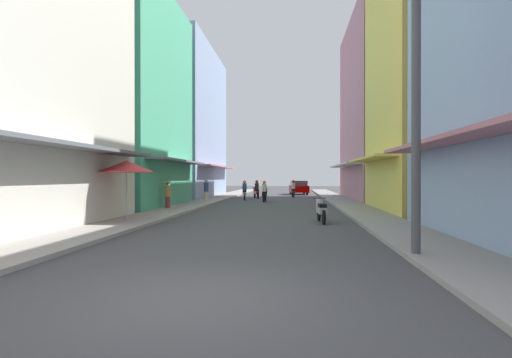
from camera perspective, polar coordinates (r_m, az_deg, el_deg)
ground_plane at (r=26.48m, az=2.45°, el=-3.68°), size 108.72×108.72×0.00m
sidewalk_left at (r=27.20m, az=-8.03°, el=-3.45°), size 2.09×57.42×0.12m
sidewalk_right at (r=26.67m, az=13.14°, el=-3.53°), size 2.09×57.42×0.12m
building_left_mid at (r=25.70m, az=-18.80°, el=10.71°), size 7.05×9.64×12.99m
building_left_far at (r=37.26m, az=-10.83°, el=8.01°), size 7.05×13.41×13.72m
building_right_mid at (r=23.28m, az=25.31°, el=16.25°), size 7.05×8.48×16.50m
building_right_far at (r=33.51m, az=18.78°, el=9.68°), size 7.05×12.89×14.64m
motorbike_black at (r=28.51m, az=1.26°, el=-1.99°), size 0.55×1.81×1.58m
motorbike_maroon at (r=35.25m, az=5.48°, el=-1.56°), size 0.55×1.81×1.58m
motorbike_red at (r=33.38m, az=0.05°, el=-1.66°), size 0.75×1.74×1.58m
motorbike_silver at (r=15.78m, az=9.56°, el=-4.52°), size 0.55×1.81×0.96m
motorbike_white at (r=31.10m, az=-1.72°, el=-1.80°), size 0.58×1.80×1.58m
parked_car at (r=41.36m, az=6.31°, el=-1.25°), size 2.15×4.25×1.45m
pedestrian_far at (r=27.92m, az=-7.36°, el=-1.73°), size 0.34×0.34×1.70m
pedestrian_midway at (r=22.18m, az=-12.88°, el=-1.99°), size 0.44×0.44×1.68m
vendor_umbrella at (r=15.97m, az=-18.56°, el=1.75°), size 2.21×2.21×2.46m
utility_pole at (r=9.50m, az=22.52°, el=11.62°), size 0.20×1.20×7.22m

